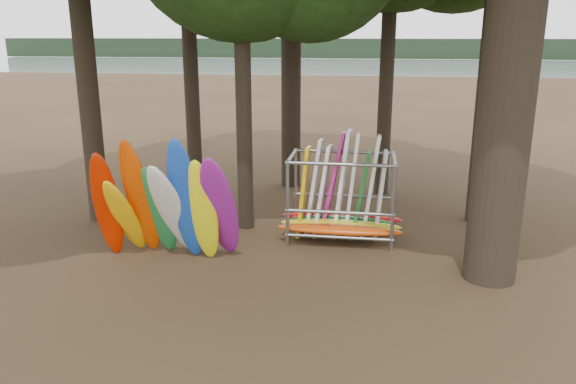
# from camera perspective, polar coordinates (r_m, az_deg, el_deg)

# --- Properties ---
(ground) EXTENTS (120.00, 120.00, 0.00)m
(ground) POSITION_cam_1_polar(r_m,az_deg,el_deg) (13.01, -1.88, -7.71)
(ground) COLOR #47331E
(ground) RESTS_ON ground
(lake) EXTENTS (160.00, 160.00, 0.00)m
(lake) POSITION_cam_1_polar(r_m,az_deg,el_deg) (71.94, 6.85, 11.63)
(lake) COLOR gray
(lake) RESTS_ON ground
(far_shore) EXTENTS (160.00, 4.00, 4.00)m
(far_shore) POSITION_cam_1_polar(r_m,az_deg,el_deg) (121.78, 7.67, 14.25)
(far_shore) COLOR black
(far_shore) RESTS_ON ground
(kayak_row) EXTENTS (3.44, 1.99, 3.22)m
(kayak_row) POSITION_cam_1_polar(r_m,az_deg,el_deg) (13.20, -12.23, -1.51)
(kayak_row) COLOR #BB1A00
(kayak_row) RESTS_ON ground
(storage_rack) EXTENTS (3.23, 1.53, 2.86)m
(storage_rack) POSITION_cam_1_polar(r_m,az_deg,el_deg) (14.54, 5.43, -0.86)
(storage_rack) COLOR slate
(storage_rack) RESTS_ON ground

